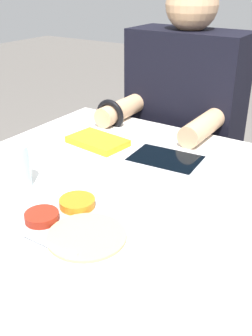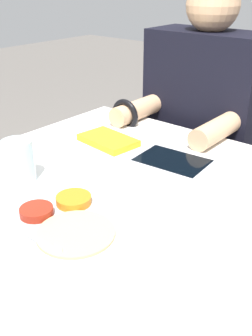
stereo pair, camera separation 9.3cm
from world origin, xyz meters
name	(u,v)px [view 2 (the right image)]	position (x,y,z in m)	size (l,w,h in m)	color
dining_table	(110,306)	(0.00, 0.00, 0.38)	(0.93, 0.98, 0.77)	silver
thali_tray	(64,222)	(0.03, -0.17, 0.77)	(0.29, 0.29, 0.03)	#B7BABF
red_notebook	(108,141)	(-0.20, 0.22, 0.77)	(0.19, 0.13, 0.02)	silver
tablet_device	(172,161)	(0.04, 0.23, 0.77)	(0.22, 0.16, 0.01)	#B7B7BC
person_diner	(198,160)	(-0.11, 0.65, 0.58)	(0.42, 0.43, 1.24)	black
drinking_glass	(19,161)	(-0.20, -0.10, 0.82)	(0.08, 0.08, 0.11)	silver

